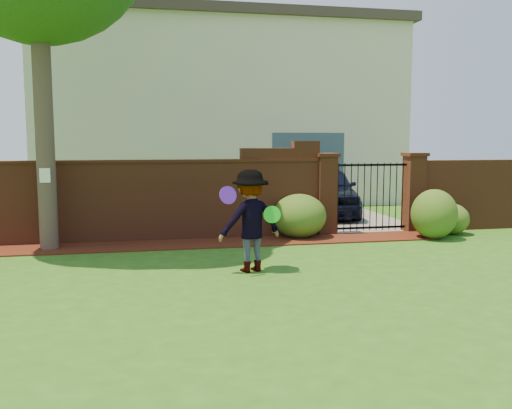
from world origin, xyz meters
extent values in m
cube|color=#2A5A16|center=(0.00, 0.00, -0.01)|extent=(80.00, 80.00, 0.01)
cube|color=#3D150B|center=(-0.95, 3.34, 0.01)|extent=(11.10, 1.08, 0.03)
cube|color=brown|center=(-2.15, 4.00, 0.85)|extent=(8.70, 0.25, 1.70)
cube|color=brown|center=(1.30, 4.00, 1.85)|extent=(1.80, 0.25, 0.30)
cube|color=brown|center=(1.90, 4.00, 2.08)|extent=(0.60, 0.25, 0.16)
cube|color=brown|center=(-2.15, 4.00, 1.73)|extent=(8.70, 0.31, 0.06)
cube|color=brown|center=(6.60, 4.00, 0.85)|extent=(4.00, 0.25, 1.70)
cube|color=brown|center=(2.40, 4.00, 0.90)|extent=(0.42, 0.42, 1.80)
cube|color=brown|center=(2.40, 4.00, 1.84)|extent=(0.50, 0.50, 0.08)
cube|color=brown|center=(4.60, 4.00, 0.90)|extent=(0.42, 0.42, 1.80)
cube|color=brown|center=(4.60, 4.00, 1.84)|extent=(0.50, 0.50, 0.08)
cylinder|color=black|center=(2.69, 4.00, 0.85)|extent=(0.02, 0.02, 1.60)
cylinder|color=black|center=(2.85, 4.00, 0.85)|extent=(0.02, 0.02, 1.60)
cylinder|color=black|center=(3.01, 4.00, 0.85)|extent=(0.02, 0.02, 1.60)
cylinder|color=black|center=(3.18, 4.00, 0.85)|extent=(0.02, 0.02, 1.60)
cylinder|color=black|center=(3.34, 4.00, 0.85)|extent=(0.02, 0.02, 1.60)
cylinder|color=black|center=(3.50, 4.00, 0.85)|extent=(0.02, 0.02, 1.60)
cylinder|color=black|center=(3.66, 4.00, 0.85)|extent=(0.02, 0.02, 1.60)
cylinder|color=black|center=(3.82, 4.00, 0.85)|extent=(0.02, 0.02, 1.60)
cylinder|color=black|center=(3.99, 4.00, 0.85)|extent=(0.02, 0.02, 1.60)
cylinder|color=black|center=(4.15, 4.00, 0.85)|extent=(0.02, 0.02, 1.60)
cylinder|color=black|center=(4.31, 4.00, 0.85)|extent=(0.02, 0.02, 1.60)
cube|color=black|center=(3.50, 4.00, 0.12)|extent=(1.78, 0.03, 0.05)
cube|color=black|center=(3.50, 4.00, 1.60)|extent=(1.78, 0.03, 0.05)
cube|color=slate|center=(3.50, 8.00, 0.01)|extent=(3.20, 8.00, 0.01)
cube|color=beige|center=(1.00, 12.00, 3.00)|extent=(12.00, 6.00, 6.00)
cube|color=#384C5B|center=(3.50, 9.05, 1.20)|extent=(2.40, 0.12, 2.40)
cube|color=#3F332D|center=(1.00, 12.00, 6.15)|extent=(12.40, 6.40, 0.30)
imported|color=black|center=(3.39, 6.99, 0.72)|extent=(2.55, 4.51, 1.45)
cylinder|color=#433129|center=(-3.60, 3.40, 3.50)|extent=(0.36, 0.36, 7.00)
cube|color=white|center=(-3.60, 3.21, 1.50)|extent=(0.20, 0.01, 0.28)
ellipsoid|color=#295318|center=(1.67, 3.67, 0.49)|extent=(1.21, 1.21, 0.99)
ellipsoid|color=#295318|center=(4.55, 2.94, 0.55)|extent=(1.01, 1.01, 1.11)
ellipsoid|color=#295318|center=(5.26, 3.41, 0.36)|extent=(0.81, 0.81, 0.72)
imported|color=gray|center=(0.00, 0.77, 0.85)|extent=(1.23, 0.90, 1.70)
cylinder|color=#6620C9|center=(-0.43, 0.48, 1.32)|extent=(0.30, 0.16, 0.29)
cylinder|color=#19C21A|center=(0.31, 0.57, 0.98)|extent=(0.29, 0.12, 0.28)
camera|label=1|loc=(-1.75, -8.13, 2.20)|focal=38.88mm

